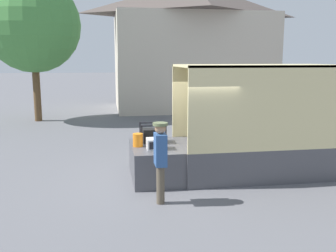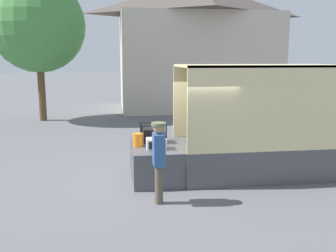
{
  "view_description": "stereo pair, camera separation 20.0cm",
  "coord_description": "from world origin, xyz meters",
  "px_view_note": "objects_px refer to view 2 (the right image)",
  "views": [
    {
      "loc": [
        -1.88,
        -9.52,
        3.14
      ],
      "look_at": [
        -0.33,
        -0.2,
        1.44
      ],
      "focal_mm": 40.0,
      "sensor_mm": 36.0,
      "label": 1
    },
    {
      "loc": [
        -1.68,
        -9.55,
        3.14
      ],
      "look_at": [
        -0.33,
        -0.2,
        1.44
      ],
      "focal_mm": 40.0,
      "sensor_mm": 36.0,
      "label": 2
    }
  ],
  "objects_px": {
    "box_truck": "(315,136)",
    "portable_generator": "(154,135)",
    "microwave": "(156,144)",
    "orange_bucket": "(138,140)",
    "worker_person": "(159,154)",
    "street_tree": "(38,26)"
  },
  "relations": [
    {
      "from": "portable_generator",
      "to": "street_tree",
      "type": "relative_size",
      "value": 0.1
    },
    {
      "from": "microwave",
      "to": "portable_generator",
      "type": "height_order",
      "value": "portable_generator"
    },
    {
      "from": "worker_person",
      "to": "street_tree",
      "type": "relative_size",
      "value": 0.25
    },
    {
      "from": "orange_bucket",
      "to": "street_tree",
      "type": "distance_m",
      "value": 11.76
    },
    {
      "from": "box_truck",
      "to": "microwave",
      "type": "xyz_separation_m",
      "value": [
        -4.51,
        -0.38,
        0.01
      ]
    },
    {
      "from": "orange_bucket",
      "to": "worker_person",
      "type": "xyz_separation_m",
      "value": [
        0.33,
        -1.76,
        0.06
      ]
    },
    {
      "from": "box_truck",
      "to": "microwave",
      "type": "relative_size",
      "value": 13.24
    },
    {
      "from": "microwave",
      "to": "street_tree",
      "type": "height_order",
      "value": "street_tree"
    },
    {
      "from": "worker_person",
      "to": "street_tree",
      "type": "distance_m",
      "value": 13.42
    },
    {
      "from": "microwave",
      "to": "worker_person",
      "type": "xyz_separation_m",
      "value": [
        -0.1,
        -1.4,
        0.09
      ]
    },
    {
      "from": "microwave",
      "to": "worker_person",
      "type": "distance_m",
      "value": 1.4
    },
    {
      "from": "microwave",
      "to": "orange_bucket",
      "type": "relative_size",
      "value": 1.45
    },
    {
      "from": "microwave",
      "to": "orange_bucket",
      "type": "height_order",
      "value": "orange_bucket"
    },
    {
      "from": "box_truck",
      "to": "street_tree",
      "type": "height_order",
      "value": "street_tree"
    },
    {
      "from": "box_truck",
      "to": "portable_generator",
      "type": "relative_size",
      "value": 9.53
    },
    {
      "from": "microwave",
      "to": "worker_person",
      "type": "relative_size",
      "value": 0.27
    },
    {
      "from": "box_truck",
      "to": "portable_generator",
      "type": "height_order",
      "value": "box_truck"
    },
    {
      "from": "worker_person",
      "to": "portable_generator",
      "type": "bearing_deg",
      "value": 86.6
    },
    {
      "from": "orange_bucket",
      "to": "worker_person",
      "type": "distance_m",
      "value": 1.79
    },
    {
      "from": "orange_bucket",
      "to": "portable_generator",
      "type": "bearing_deg",
      "value": 40.79
    },
    {
      "from": "microwave",
      "to": "orange_bucket",
      "type": "distance_m",
      "value": 0.57
    },
    {
      "from": "box_truck",
      "to": "orange_bucket",
      "type": "height_order",
      "value": "box_truck"
    }
  ]
}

